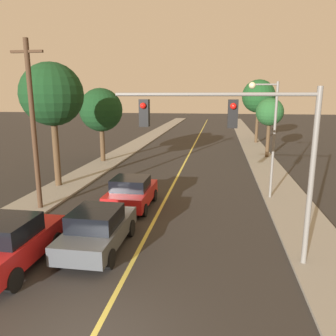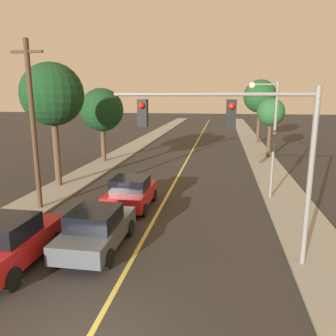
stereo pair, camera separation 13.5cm
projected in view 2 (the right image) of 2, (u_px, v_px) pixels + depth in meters
road_surface at (198, 140)px, 42.09m from camera, size 10.86×80.00×0.01m
sidewalk_left at (147, 139)px, 43.13m from camera, size 2.50×80.00×0.12m
sidewalk_right at (251, 141)px, 41.02m from camera, size 2.50×80.00×0.12m
car_near_lane_front at (96, 229)px, 12.21m from camera, size 1.99×4.25×1.62m
car_near_lane_second at (131, 192)px, 16.85m from camera, size 2.10×3.91×1.62m
car_outer_lane_front at (9, 243)px, 10.90m from camera, size 2.03×4.14×1.77m
traffic_signal_mast at (242, 137)px, 10.55m from camera, size 6.53×0.42×5.85m
streetlamp_right at (268, 124)px, 17.47m from camera, size 1.55×0.36×6.28m
utility_pole_left at (33, 124)px, 15.78m from camera, size 1.60×0.24×8.14m
tree_left_near at (102, 110)px, 27.59m from camera, size 3.62×3.62×6.18m
tree_left_far at (52, 95)px, 19.63m from camera, size 3.77×3.77×7.52m
tree_right_near at (271, 113)px, 29.39m from camera, size 2.47×2.47×5.34m
tree_right_far at (260, 96)px, 38.37m from camera, size 3.85×3.85×7.39m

